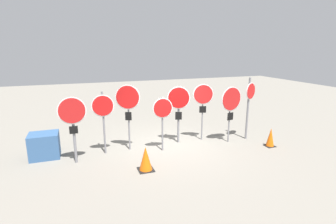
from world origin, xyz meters
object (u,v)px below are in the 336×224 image
Objects in this scene: traffic_cone_0 at (146,159)px; traffic_cone_1 at (270,137)px; stop_sign_0 at (73,118)px; stop_sign_6 at (231,102)px; stop_sign_3 at (163,112)px; storage_crate at (44,146)px; stop_sign_2 at (128,102)px; stop_sign_1 at (103,111)px; stop_sign_7 at (249,99)px; stop_sign_4 at (179,104)px; stop_sign_5 at (203,99)px.

traffic_cone_1 is at bearing 4.17° from traffic_cone_0.
stop_sign_0 is 5.78m from stop_sign_6.
traffic_cone_0 is at bearing -123.49° from stop_sign_3.
stop_sign_6 is 2.33× the size of storage_crate.
stop_sign_2 is 1.28m from stop_sign_3.
stop_sign_6 is (4.79, -0.45, 0.07)m from stop_sign_1.
traffic_cone_0 is 0.79× the size of storage_crate.
stop_sign_2 is at bearing 94.77° from traffic_cone_0.
stop_sign_6 is 0.91m from stop_sign_7.
traffic_cone_0 is (0.15, -1.79, -1.42)m from stop_sign_2.
stop_sign_6 is 4.17m from traffic_cone_0.
traffic_cone_0 is at bearing -170.70° from stop_sign_6.
stop_sign_5 is (1.02, -0.03, 0.14)m from stop_sign_4.
stop_sign_3 is 2.78m from stop_sign_6.
stop_sign_2 is at bearing -161.77° from stop_sign_5.
traffic_cone_1 is (5.00, 0.36, -0.02)m from traffic_cone_0.
stop_sign_1 is at bearing 171.76° from stop_sign_3.
stop_sign_5 is (3.88, 0.14, 0.15)m from stop_sign_1.
storage_crate is (-4.85, 0.20, -1.15)m from stop_sign_4.
stop_sign_5 reaches higher than stop_sign_0.
storage_crate is at bearing 163.73° from stop_sign_6.
traffic_cone_0 is 1.05× the size of traffic_cone_1.
stop_sign_3 is at bearing -11.22° from storage_crate.
stop_sign_1 reaches higher than storage_crate.
traffic_cone_0 is at bearing -115.87° from stop_sign_4.
stop_sign_0 is 0.96× the size of stop_sign_5.
stop_sign_5 reaches higher than stop_sign_3.
stop_sign_3 is 0.87× the size of stop_sign_5.
stop_sign_4 is 0.98× the size of stop_sign_5.
stop_sign_1 is 0.99× the size of stop_sign_4.
stop_sign_1 is 2.86m from stop_sign_4.
stop_sign_2 is at bearing 160.46° from stop_sign_3.
stop_sign_7 is (6.69, 0.13, 0.13)m from stop_sign_0.
stop_sign_5 is (3.00, 0.08, -0.08)m from stop_sign_2.
storage_crate is at bearing -165.47° from stop_sign_5.
stop_sign_2 is 1.21× the size of stop_sign_3.
stop_sign_5 reaches higher than traffic_cone_1.
stop_sign_7 is at bearing 1.34° from stop_sign_0.
traffic_cone_1 is (6.03, -1.36, -1.21)m from stop_sign_1.
stop_sign_7 is at bearing 4.82° from stop_sign_3.
stop_sign_6 is at bearing -6.87° from storage_crate.
stop_sign_1 is at bearing -158.42° from stop_sign_4.
stop_sign_1 is at bearing 150.13° from stop_sign_7.
stop_sign_6 is (2.78, -0.02, 0.18)m from stop_sign_3.
stop_sign_4 is at bearing 154.22° from traffic_cone_1.
stop_sign_0 is 0.99× the size of stop_sign_6.
stop_sign_5 reaches higher than stop_sign_1.
stop_sign_5 reaches higher than stop_sign_6.
stop_sign_3 is (1.13, -0.49, -0.34)m from stop_sign_2.
stop_sign_7 is (4.82, -0.42, -0.14)m from stop_sign_2.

